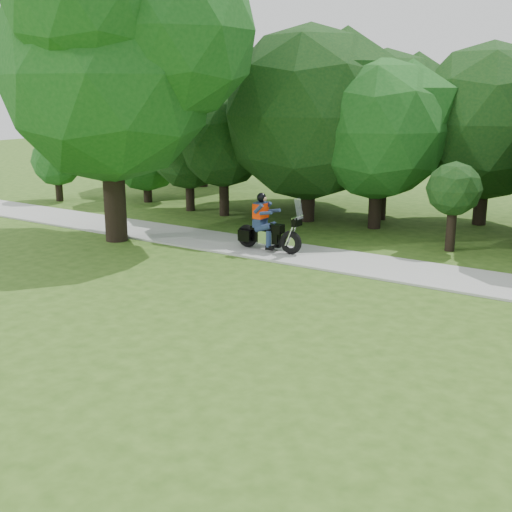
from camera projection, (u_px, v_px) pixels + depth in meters
The scene contains 4 objects.
ground at pixel (314, 414), 9.39m from camera, with size 100.00×100.00×0.00m, color #2F5217.
walkway at pixel (467, 280), 15.87m from camera, with size 60.00×2.20×0.06m, color #A5A5A0.
big_tree_west at pixel (114, 50), 19.07m from camera, with size 8.64×6.56×9.96m.
touring_motorcycle at pixel (265, 230), 18.62m from camera, with size 2.20×0.62×1.68m.
Camera 1 is at (3.94, -7.60, 4.60)m, focal length 45.00 mm.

